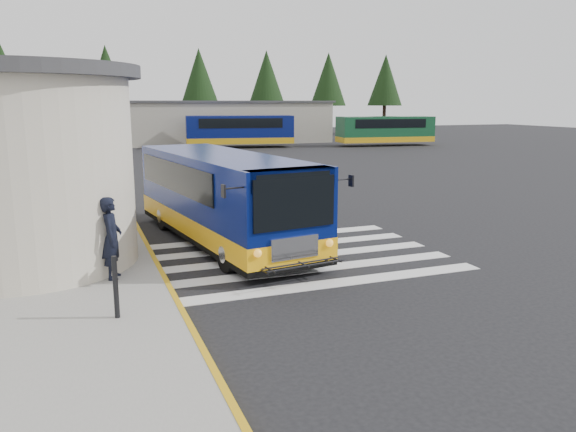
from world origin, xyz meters
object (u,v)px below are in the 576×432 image
object	(u,v)px
far_bus_a	(240,130)
far_bus_b	(385,129)
transit_bus	(223,201)
pedestrian_b	(71,242)
pedestrian_a	(112,238)
bollard	(116,287)

from	to	relation	value
far_bus_a	far_bus_b	distance (m)	13.76
transit_bus	pedestrian_b	bearing A→B (deg)	-154.89
pedestrian_a	far_bus_a	bearing A→B (deg)	-9.53
far_bus_a	bollard	bearing A→B (deg)	170.14
far_bus_a	far_bus_b	bearing A→B (deg)	-92.37
pedestrian_b	far_bus_b	distance (m)	43.71
pedestrian_b	far_bus_a	size ratio (longest dim) A/B	0.18
far_bus_a	pedestrian_b	bearing A→B (deg)	167.81
bollard	far_bus_b	bearing A→B (deg)	53.34
pedestrian_a	far_bus_b	world-z (taller)	far_bus_b
pedestrian_b	bollard	world-z (taller)	pedestrian_b
pedestrian_a	far_bus_a	world-z (taller)	far_bus_a
transit_bus	pedestrian_a	xyz separation A→B (m)	(-3.32, -2.93, -0.16)
pedestrian_a	transit_bus	bearing A→B (deg)	-37.94
pedestrian_b	bollard	size ratio (longest dim) A/B	1.49
transit_bus	far_bus_b	size ratio (longest dim) A/B	1.02
transit_bus	far_bus_b	bearing A→B (deg)	44.40
transit_bus	pedestrian_b	distance (m)	5.00
transit_bus	pedestrian_a	size ratio (longest dim) A/B	5.06
transit_bus	pedestrian_b	world-z (taller)	transit_bus
transit_bus	bollard	distance (m)	6.47
far_bus_a	far_bus_b	size ratio (longest dim) A/B	1.06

